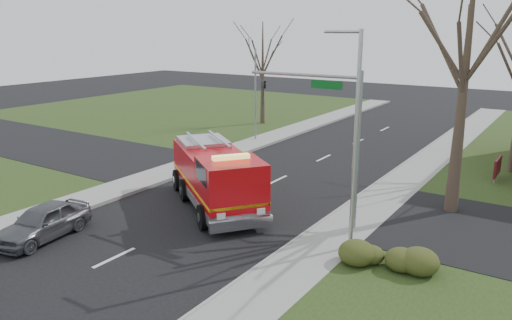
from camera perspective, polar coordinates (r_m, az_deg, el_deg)
The scene contains 13 objects.
ground at distance 23.92m, azimuth -4.99°, elevation -5.84°, with size 120.00×120.00×0.00m, color black.
sidewalk_right at distance 20.87m, azimuth 8.67°, elevation -8.91°, with size 2.40×80.00×0.15m, color gray.
sidewalk_left at distance 27.98m, azimuth -15.03°, elevation -3.06°, with size 2.40×80.00×0.15m, color gray.
cross_street_left at distance 43.07m, azimuth -25.56°, elevation 2.18°, with size 30.00×8.00×0.15m, color black.
health_center_sign at distance 31.11m, azimuth 25.88°, elevation -0.73°, with size 0.12×2.00×1.40m.
hedge_corner at distance 18.92m, azimuth 15.25°, elevation -10.20°, with size 2.80×2.00×0.90m, color #2F3914.
bare_tree_near at distance 23.93m, azimuth 22.99°, elevation 11.27°, with size 6.00×6.00×12.00m.
bare_tree_left at distance 44.59m, azimuth 0.77°, elevation 11.13°, with size 4.50×4.50×9.00m.
traffic_signal_mast at distance 21.24m, azimuth 8.44°, elevation 4.60°, with size 5.29×0.18×6.80m.
streetlight_pole at distance 18.71m, azimuth 11.16°, elevation 2.62°, with size 1.48×0.16×8.40m.
utility_pole_far at distance 38.05m, azimuth -0.07°, elevation 7.38°, with size 0.14×0.14×7.00m, color gray.
fire_engine at distance 24.06m, azimuth -4.53°, elevation -2.08°, with size 7.91×6.90×3.18m.
parked_car_maroon at distance 22.41m, azimuth -23.17°, elevation -6.51°, with size 1.71×4.24×1.45m, color #4C4F53.
Camera 1 is at (13.99, -17.48, 8.40)m, focal length 35.00 mm.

